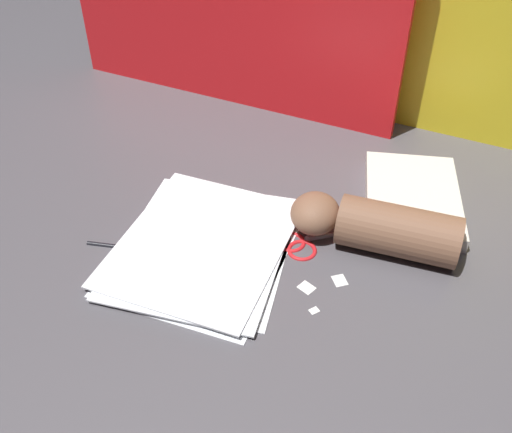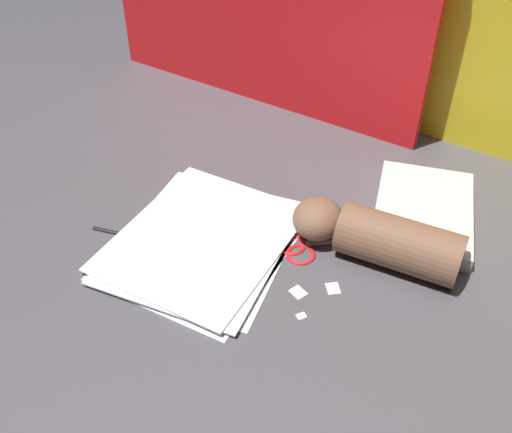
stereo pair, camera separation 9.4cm
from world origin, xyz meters
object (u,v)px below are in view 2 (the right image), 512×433
at_px(scissors, 308,243).
at_px(book_closed, 423,212).
at_px(paper_stack, 204,242).
at_px(hand_forearm, 378,237).

bearing_deg(scissors, book_closed, 41.37).
distance_m(book_closed, scissors, 0.21).
xyz_separation_m(paper_stack, scissors, (0.16, 0.07, -0.00)).
distance_m(scissors, hand_forearm, 0.12).
distance_m(paper_stack, scissors, 0.17).
height_order(book_closed, scissors, book_closed).
relative_size(book_closed, hand_forearm, 0.92).
bearing_deg(hand_forearm, book_closed, 67.37).
bearing_deg(book_closed, paper_stack, -146.82).
bearing_deg(book_closed, scissors, -138.63).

